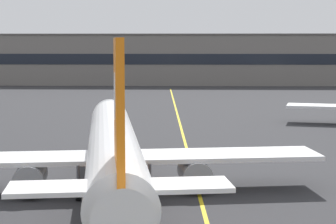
{
  "coord_description": "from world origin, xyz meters",
  "views": [
    {
      "loc": [
        -0.21,
        -31.78,
        11.41
      ],
      "look_at": [
        -1.51,
        10.99,
        6.56
      ],
      "focal_mm": 65.53,
      "sensor_mm": 36.0,
      "label": 1
    }
  ],
  "objects": [
    {
      "name": "safety_cone_by_nose_gear",
      "position": [
        -4.62,
        28.75,
        0.26
      ],
      "size": [
        0.44,
        0.44,
        0.55
      ],
      "color": "orange",
      "rests_on": "ground"
    },
    {
      "name": "airliner_foreground",
      "position": [
        -5.73,
        13.77,
        3.37
      ],
      "size": [
        32.36,
        41.45,
        11.65
      ],
      "color": "white",
      "rests_on": "ground"
    },
    {
      "name": "taxiway_centreline",
      "position": [
        0.0,
        30.0,
        0.0
      ],
      "size": [
        8.72,
        179.82,
        0.01
      ],
      "primitive_type": "cube",
      "rotation": [
        0.0,
        0.0,
        0.05
      ],
      "color": "yellow",
      "rests_on": "ground"
    },
    {
      "name": "terminal_building",
      "position": [
        8.58,
        136.0,
        6.91
      ],
      "size": [
        134.67,
        12.4,
        13.8
      ],
      "color": "slate",
      "rests_on": "ground"
    }
  ]
}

